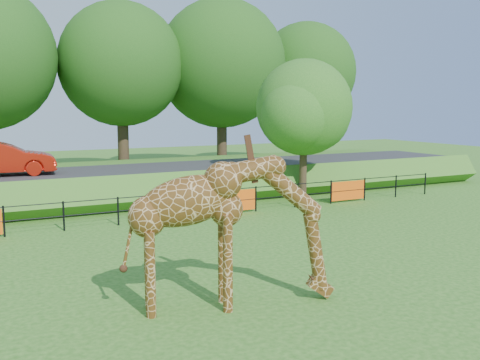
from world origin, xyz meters
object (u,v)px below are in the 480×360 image
at_px(giraffe, 232,232).
at_px(tree_east, 305,111).
at_px(car_red, 2,159).
at_px(visitor, 232,187).

xyz_separation_m(giraffe, tree_east, (9.44, 11.07, 2.55)).
bearing_deg(tree_east, giraffe, -130.45).
xyz_separation_m(giraffe, car_red, (-3.76, 15.61, 0.45)).
bearing_deg(giraffe, visitor, 78.69).
height_order(visitor, tree_east, tree_east).
bearing_deg(visitor, giraffe, 53.92).
relative_size(car_red, visitor, 2.88).
bearing_deg(tree_east, car_red, 161.05).
bearing_deg(car_red, tree_east, -104.22).
relative_size(car_red, tree_east, 0.67).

